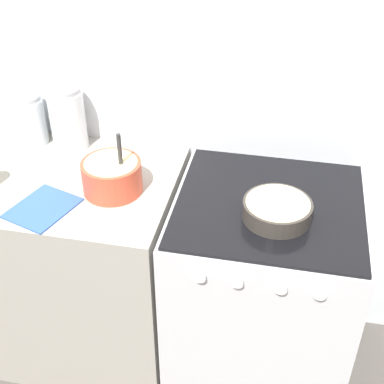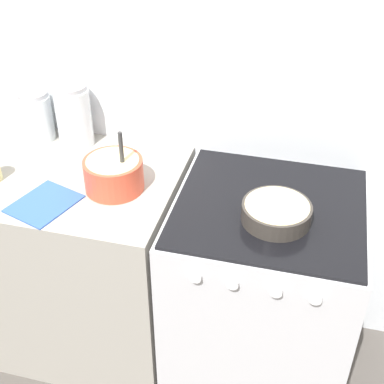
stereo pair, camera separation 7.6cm
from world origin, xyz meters
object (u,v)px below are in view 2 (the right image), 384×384
(stove, at_px, (261,293))
(storage_jar_left, at_px, (37,119))
(mixing_bowl, at_px, (114,172))
(baking_pan, at_px, (276,212))
(storage_jar_middle, at_px, (74,119))

(stove, height_order, storage_jar_left, storage_jar_left)
(mixing_bowl, bearing_deg, baking_pan, -4.35)
(stove, distance_m, baking_pan, 0.49)
(stove, distance_m, storage_jar_middle, 1.05)
(storage_jar_left, bearing_deg, baking_pan, -16.85)
(baking_pan, bearing_deg, mixing_bowl, 175.65)
(mixing_bowl, relative_size, storage_jar_left, 1.13)
(baking_pan, xyz_separation_m, storage_jar_left, (-1.06, 0.32, 0.06))
(baking_pan, bearing_deg, storage_jar_left, 163.15)
(mixing_bowl, relative_size, storage_jar_middle, 0.92)
(storage_jar_left, height_order, storage_jar_middle, storage_jar_middle)
(stove, height_order, mixing_bowl, mixing_bowl)
(mixing_bowl, xyz_separation_m, storage_jar_left, (-0.45, 0.27, 0.02))
(mixing_bowl, xyz_separation_m, storage_jar_middle, (-0.28, 0.27, 0.04))
(storage_jar_left, xyz_separation_m, storage_jar_middle, (0.17, 0.00, 0.02))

